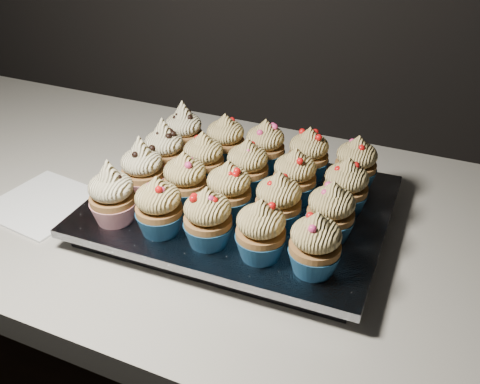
# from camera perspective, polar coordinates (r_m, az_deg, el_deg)

# --- Properties ---
(cabinet) EXTENTS (2.40, 0.60, 0.86)m
(cabinet) POSITION_cam_1_polar(r_m,az_deg,el_deg) (1.20, -7.55, -18.93)
(cabinet) COLOR black
(cabinet) RESTS_ON ground
(worktop) EXTENTS (2.44, 0.64, 0.04)m
(worktop) POSITION_cam_1_polar(r_m,az_deg,el_deg) (0.90, -9.54, -0.45)
(worktop) COLOR beige
(worktop) RESTS_ON cabinet
(napkin) EXTENTS (0.16, 0.16, 0.00)m
(napkin) POSITION_cam_1_polar(r_m,az_deg,el_deg) (0.88, -20.19, -1.15)
(napkin) COLOR white
(napkin) RESTS_ON worktop
(baking_tray) EXTENTS (0.39, 0.30, 0.02)m
(baking_tray) POSITION_cam_1_polar(r_m,az_deg,el_deg) (0.79, 0.00, -2.41)
(baking_tray) COLOR black
(baking_tray) RESTS_ON worktop
(foil_lining) EXTENTS (0.43, 0.34, 0.01)m
(foil_lining) POSITION_cam_1_polar(r_m,az_deg,el_deg) (0.78, 0.00, -1.38)
(foil_lining) COLOR silver
(foil_lining) RESTS_ON baking_tray
(cupcake_0) EXTENTS (0.06, 0.06, 0.10)m
(cupcake_0) POSITION_cam_1_polar(r_m,az_deg,el_deg) (0.73, -13.50, -0.35)
(cupcake_0) COLOR #A6172A
(cupcake_0) RESTS_ON foil_lining
(cupcake_1) EXTENTS (0.06, 0.06, 0.08)m
(cupcake_1) POSITION_cam_1_polar(r_m,az_deg,el_deg) (0.70, -8.65, -1.63)
(cupcake_1) COLOR #1B517F
(cupcake_1) RESTS_ON foil_lining
(cupcake_2) EXTENTS (0.06, 0.06, 0.08)m
(cupcake_2) POSITION_cam_1_polar(r_m,az_deg,el_deg) (0.67, -3.45, -2.82)
(cupcake_2) COLOR #1B517F
(cupcake_2) RESTS_ON foil_lining
(cupcake_3) EXTENTS (0.06, 0.06, 0.08)m
(cupcake_3) POSITION_cam_1_polar(r_m,az_deg,el_deg) (0.65, 2.23, -4.18)
(cupcake_3) COLOR #1B517F
(cupcake_3) RESTS_ON foil_lining
(cupcake_4) EXTENTS (0.06, 0.06, 0.08)m
(cupcake_4) POSITION_cam_1_polar(r_m,az_deg,el_deg) (0.63, 8.02, -5.61)
(cupcake_4) COLOR #1B517F
(cupcake_4) RESTS_ON foil_lining
(cupcake_5) EXTENTS (0.06, 0.06, 0.10)m
(cupcake_5) POSITION_cam_1_polar(r_m,az_deg,el_deg) (0.79, -10.37, 2.35)
(cupcake_5) COLOR #A6172A
(cupcake_5) RESTS_ON foil_lining
(cupcake_6) EXTENTS (0.06, 0.06, 0.08)m
(cupcake_6) POSITION_cam_1_polar(r_m,az_deg,el_deg) (0.75, -5.85, 1.20)
(cupcake_6) COLOR #1B517F
(cupcake_6) RESTS_ON foil_lining
(cupcake_7) EXTENTS (0.06, 0.06, 0.08)m
(cupcake_7) POSITION_cam_1_polar(r_m,az_deg,el_deg) (0.73, -1.19, 0.19)
(cupcake_7) COLOR #1B517F
(cupcake_7) RESTS_ON foil_lining
(cupcake_8) EXTENTS (0.06, 0.06, 0.08)m
(cupcake_8) POSITION_cam_1_polar(r_m,az_deg,el_deg) (0.71, 4.11, -1.04)
(cupcake_8) COLOR #1B517F
(cupcake_8) RESTS_ON foil_lining
(cupcake_9) EXTENTS (0.06, 0.06, 0.08)m
(cupcake_9) POSITION_cam_1_polar(r_m,az_deg,el_deg) (0.69, 9.67, -2.13)
(cupcake_9) COLOR #1B517F
(cupcake_9) RESTS_ON foil_lining
(cupcake_10) EXTENTS (0.06, 0.06, 0.10)m
(cupcake_10) POSITION_cam_1_polar(r_m,az_deg,el_deg) (0.84, -8.07, 4.45)
(cupcake_10) COLOR #A6172A
(cupcake_10) RESTS_ON foil_lining
(cupcake_11) EXTENTS (0.06, 0.06, 0.08)m
(cupcake_11) POSITION_cam_1_polar(r_m,az_deg,el_deg) (0.81, -3.90, 3.48)
(cupcake_11) COLOR #1B517F
(cupcake_11) RESTS_ON foil_lining
(cupcake_12) EXTENTS (0.06, 0.06, 0.08)m
(cupcake_12) POSITION_cam_1_polar(r_m,az_deg,el_deg) (0.78, 0.81, 2.68)
(cupcake_12) COLOR #1B517F
(cupcake_12) RESTS_ON foil_lining
(cupcake_13) EXTENTS (0.06, 0.06, 0.08)m
(cupcake_13) POSITION_cam_1_polar(r_m,az_deg,el_deg) (0.76, 5.85, 1.61)
(cupcake_13) COLOR #1B517F
(cupcake_13) RESTS_ON foil_lining
(cupcake_14) EXTENTS (0.06, 0.06, 0.08)m
(cupcake_14) POSITION_cam_1_polar(r_m,az_deg,el_deg) (0.75, 11.21, 0.53)
(cupcake_14) COLOR #1B517F
(cupcake_14) RESTS_ON foil_lining
(cupcake_15) EXTENTS (0.06, 0.06, 0.10)m
(cupcake_15) POSITION_cam_1_polar(r_m,az_deg,el_deg) (0.89, -6.02, 6.43)
(cupcake_15) COLOR #A6172A
(cupcake_15) RESTS_ON foil_lining
(cupcake_16) EXTENTS (0.06, 0.06, 0.08)m
(cupcake_16) POSITION_cam_1_polar(r_m,az_deg,el_deg) (0.86, -1.56, 5.51)
(cupcake_16) COLOR #1B517F
(cupcake_16) RESTS_ON foil_lining
(cupcake_17) EXTENTS (0.06, 0.06, 0.08)m
(cupcake_17) POSITION_cam_1_polar(r_m,az_deg,el_deg) (0.84, 2.69, 4.88)
(cupcake_17) COLOR #1B517F
(cupcake_17) RESTS_ON foil_lining
(cupcake_18) EXTENTS (0.06, 0.06, 0.08)m
(cupcake_18) POSITION_cam_1_polar(r_m,az_deg,el_deg) (0.82, 7.31, 3.94)
(cupcake_18) COLOR #1B517F
(cupcake_18) RESTS_ON foil_lining
(cupcake_19) EXTENTS (0.06, 0.06, 0.08)m
(cupcake_19) POSITION_cam_1_polar(r_m,az_deg,el_deg) (0.81, 12.26, 2.94)
(cupcake_19) COLOR #1B517F
(cupcake_19) RESTS_ON foil_lining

